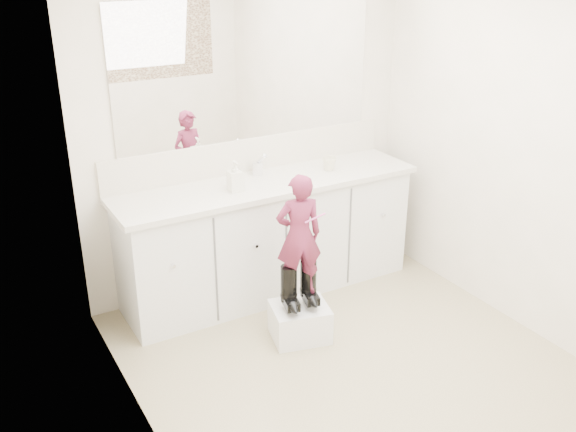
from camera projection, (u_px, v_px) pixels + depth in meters
floor at (362, 372)px, 4.00m from camera, size 3.00×3.00×0.00m
wall_back at (249, 130)px, 4.73m from camera, size 2.60×0.00×2.60m
wall_left at (143, 244)px, 2.94m from camera, size 0.00×3.00×3.00m
wall_right at (534, 157)px, 4.13m from camera, size 0.00×3.00×3.00m
vanity_cabinet at (268, 239)px, 4.81m from camera, size 2.20×0.55×0.85m
countertop at (268, 184)px, 4.63m from camera, size 2.28×0.58×0.04m
backsplash at (251, 155)px, 4.79m from camera, size 2.28×0.03×0.25m
mirror at (248, 70)px, 4.55m from camera, size 2.00×0.02×1.00m
faucet at (258, 168)px, 4.73m from camera, size 0.08×0.08×0.10m
cup at (329, 164)px, 4.83m from camera, size 0.12×0.12×0.10m
soap_bottle at (235, 176)px, 4.40m from camera, size 0.10×0.10×0.21m
step_stool at (300, 322)px, 4.32m from camera, size 0.44×0.39×0.24m
boot_left at (289, 288)px, 4.19m from camera, size 0.16×0.23×0.31m
boot_right at (308, 282)px, 4.26m from camera, size 0.16×0.23×0.31m
toddler at (299, 235)px, 4.09m from camera, size 0.34×0.27×0.83m
toothbrush at (315, 218)px, 4.00m from camera, size 0.13×0.04×0.06m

